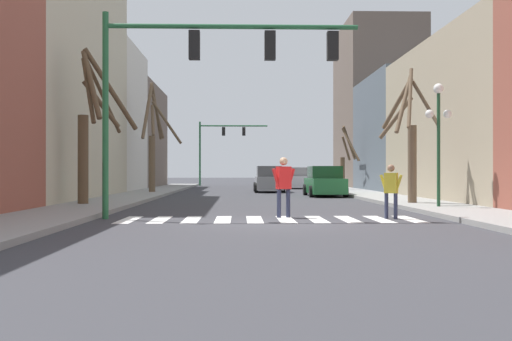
% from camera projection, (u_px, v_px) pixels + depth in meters
% --- Properties ---
extents(ground_plane, '(240.00, 240.00, 0.00)m').
position_uv_depth(ground_plane, '(273.00, 224.00, 15.86)').
color(ground_plane, '#38383D').
extents(sidewalk_left, '(2.76, 90.00, 0.15)m').
position_uv_depth(sidewalk_left, '(29.00, 221.00, 15.69)').
color(sidewalk_left, gray).
rests_on(sidewalk_left, ground_plane).
extents(sidewalk_right, '(2.76, 90.00, 0.15)m').
position_uv_depth(sidewalk_right, '(511.00, 220.00, 16.04)').
color(sidewalk_right, gray).
rests_on(sidewalk_right, ground_plane).
extents(building_row_left, '(6.00, 47.58, 12.01)m').
position_uv_depth(building_row_left, '(62.00, 107.00, 33.40)').
color(building_row_left, '#934C3D').
rests_on(building_row_left, ground_plane).
extents(building_row_right, '(6.00, 45.19, 13.66)m').
position_uv_depth(building_row_right, '(436.00, 114.00, 35.44)').
color(building_row_right, '#934C3D').
rests_on(building_row_right, ground_plane).
extents(crosswalk_stripes, '(8.55, 2.60, 0.01)m').
position_uv_depth(crosswalk_stripes, '(270.00, 219.00, 17.19)').
color(crosswalk_stripes, white).
rests_on(crosswalk_stripes, ground_plane).
extents(traffic_signal_near, '(7.46, 0.28, 6.02)m').
position_uv_depth(traffic_signal_near, '(202.00, 65.00, 17.45)').
color(traffic_signal_near, '#236038').
rests_on(traffic_signal_near, ground_plane).
extents(traffic_signal_far, '(6.74, 0.28, 6.29)m').
position_uv_depth(traffic_signal_far, '(220.00, 139.00, 58.83)').
color(traffic_signal_far, '#236038').
rests_on(traffic_signal_far, ground_plane).
extents(street_lamp_right_corner, '(0.95, 0.36, 4.34)m').
position_uv_depth(street_lamp_right_corner, '(439.00, 119.00, 21.10)').
color(street_lamp_right_corner, '#1E4C2D').
rests_on(street_lamp_right_corner, sidewalk_right).
extents(car_at_intersection, '(2.10, 4.20, 1.72)m').
position_uv_depth(car_at_intersection, '(297.00, 179.00, 48.86)').
color(car_at_intersection, silver).
rests_on(car_at_intersection, ground_plane).
extents(car_parked_right_mid, '(2.05, 4.80, 1.68)m').
position_uv_depth(car_parked_right_mid, '(325.00, 182.00, 33.45)').
color(car_parked_right_mid, '#236B38').
rests_on(car_parked_right_mid, ground_plane).
extents(car_parked_left_mid, '(1.98, 4.61, 1.75)m').
position_uv_depth(car_parked_left_mid, '(269.00, 180.00, 40.27)').
color(car_parked_left_mid, gray).
rests_on(car_parked_left_mid, ground_plane).
extents(pedestrian_on_right_sidewalk, '(0.63, 0.41, 1.59)m').
position_uv_depth(pedestrian_on_right_sidewalk, '(391.00, 187.00, 17.38)').
color(pedestrian_on_right_sidewalk, '#282D47').
rests_on(pedestrian_on_right_sidewalk, ground_plane).
extents(pedestrian_waiting_at_curb, '(0.75, 0.39, 1.81)m').
position_uv_depth(pedestrian_waiting_at_curb, '(284.00, 182.00, 17.92)').
color(pedestrian_waiting_at_curb, '#282D47').
rests_on(pedestrian_waiting_at_curb, ground_plane).
extents(street_tree_right_near, '(2.19, 3.80, 6.67)m').
position_uv_depth(street_tree_right_near, '(154.00, 140.00, 36.53)').
color(street_tree_right_near, brown).
rests_on(street_tree_right_near, sidewalk_left).
extents(street_tree_left_far, '(1.99, 2.66, 5.35)m').
position_uv_depth(street_tree_left_far, '(409.00, 138.00, 23.60)').
color(street_tree_left_far, brown).
rests_on(street_tree_left_far, sidewalk_right).
extents(street_tree_right_mid, '(2.03, 3.49, 6.03)m').
position_uv_depth(street_tree_right_mid, '(91.00, 127.00, 23.12)').
color(street_tree_right_mid, brown).
rests_on(street_tree_right_mid, sidewalk_left).
extents(street_tree_left_mid, '(1.41, 3.16, 4.48)m').
position_uv_depth(street_tree_left_mid, '(346.00, 158.00, 41.85)').
color(street_tree_left_mid, brown).
rests_on(street_tree_left_mid, sidewalk_right).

